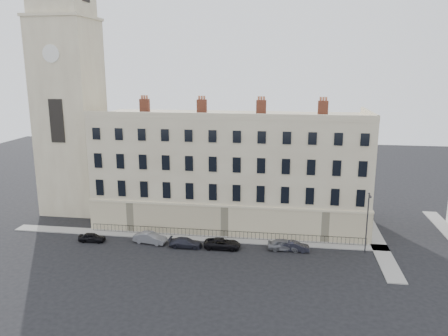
{
  "coord_description": "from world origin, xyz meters",
  "views": [
    {
      "loc": [
        1.59,
        -46.05,
        21.19
      ],
      "look_at": [
        -6.68,
        10.0,
        8.11
      ],
      "focal_mm": 35.0,
      "sensor_mm": 36.0,
      "label": 1
    }
  ],
  "objects_px": {
    "car_b": "(150,238)",
    "streetlamp": "(367,220)",
    "car_f": "(294,246)",
    "car_d": "(222,244)",
    "car_a": "(92,237)",
    "car_c": "(186,243)",
    "car_e": "(284,245)"
  },
  "relations": [
    {
      "from": "car_e",
      "to": "car_a",
      "type": "bearing_deg",
      "value": 89.53
    },
    {
      "from": "car_b",
      "to": "streetlamp",
      "type": "height_order",
      "value": "streetlamp"
    },
    {
      "from": "car_b",
      "to": "car_c",
      "type": "height_order",
      "value": "car_b"
    },
    {
      "from": "streetlamp",
      "to": "car_c",
      "type": "bearing_deg",
      "value": 178.86
    },
    {
      "from": "car_b",
      "to": "streetlamp",
      "type": "distance_m",
      "value": 26.02
    },
    {
      "from": "car_d",
      "to": "car_a",
      "type": "bearing_deg",
      "value": 89.92
    },
    {
      "from": "car_b",
      "to": "car_d",
      "type": "xyz_separation_m",
      "value": [
        9.06,
        -0.31,
        -0.07
      ]
    },
    {
      "from": "car_b",
      "to": "car_f",
      "type": "bearing_deg",
      "value": -79.96
    },
    {
      "from": "car_f",
      "to": "streetlamp",
      "type": "relative_size",
      "value": 0.48
    },
    {
      "from": "car_d",
      "to": "car_e",
      "type": "distance_m",
      "value": 7.39
    },
    {
      "from": "car_e",
      "to": "streetlamp",
      "type": "distance_m",
      "value": 9.97
    },
    {
      "from": "car_b",
      "to": "car_c",
      "type": "relative_size",
      "value": 1.02
    },
    {
      "from": "car_d",
      "to": "car_e",
      "type": "bearing_deg",
      "value": -86.77
    },
    {
      "from": "car_a",
      "to": "car_f",
      "type": "height_order",
      "value": "car_f"
    },
    {
      "from": "car_c",
      "to": "car_e",
      "type": "height_order",
      "value": "car_e"
    },
    {
      "from": "car_c",
      "to": "streetlamp",
      "type": "xyz_separation_m",
      "value": [
        21.16,
        1.48,
        3.46
      ]
    },
    {
      "from": "car_f",
      "to": "car_b",
      "type": "bearing_deg",
      "value": 91.08
    },
    {
      "from": "car_a",
      "to": "streetlamp",
      "type": "relative_size",
      "value": 0.45
    },
    {
      "from": "car_e",
      "to": "car_d",
      "type": "bearing_deg",
      "value": 91.81
    },
    {
      "from": "car_c",
      "to": "streetlamp",
      "type": "height_order",
      "value": "streetlamp"
    },
    {
      "from": "car_e",
      "to": "streetlamp",
      "type": "bearing_deg",
      "value": -89.01
    },
    {
      "from": "car_f",
      "to": "car_d",
      "type": "bearing_deg",
      "value": 93.74
    },
    {
      "from": "car_a",
      "to": "streetlamp",
      "type": "height_order",
      "value": "streetlamp"
    },
    {
      "from": "car_e",
      "to": "car_f",
      "type": "relative_size",
      "value": 1.13
    },
    {
      "from": "car_a",
      "to": "car_c",
      "type": "bearing_deg",
      "value": -92.28
    },
    {
      "from": "car_a",
      "to": "car_e",
      "type": "relative_size",
      "value": 0.83
    },
    {
      "from": "car_b",
      "to": "car_c",
      "type": "distance_m",
      "value": 4.68
    },
    {
      "from": "car_b",
      "to": "car_a",
      "type": "bearing_deg",
      "value": 104.38
    },
    {
      "from": "streetlamp",
      "to": "car_b",
      "type": "bearing_deg",
      "value": 176.77
    },
    {
      "from": "car_d",
      "to": "streetlamp",
      "type": "distance_m",
      "value": 17.12
    },
    {
      "from": "car_c",
      "to": "car_e",
      "type": "distance_m",
      "value": 11.82
    },
    {
      "from": "car_e",
      "to": "car_f",
      "type": "xyz_separation_m",
      "value": [
        1.18,
        -0.09,
        -0.1
      ]
    }
  ]
}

